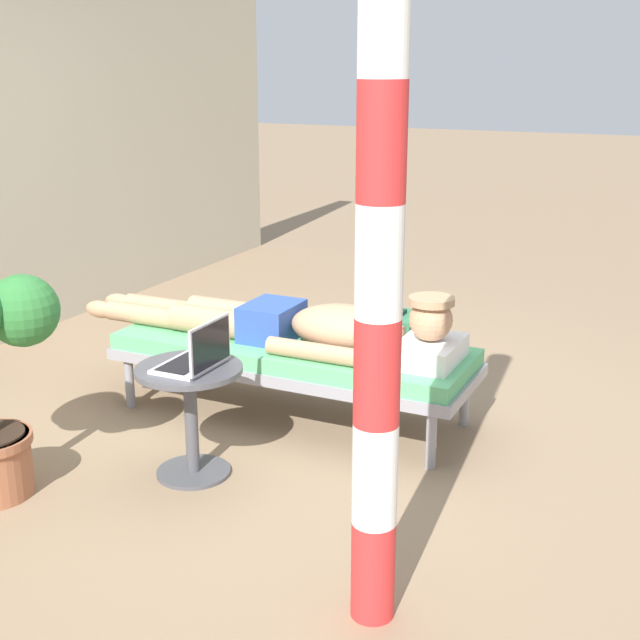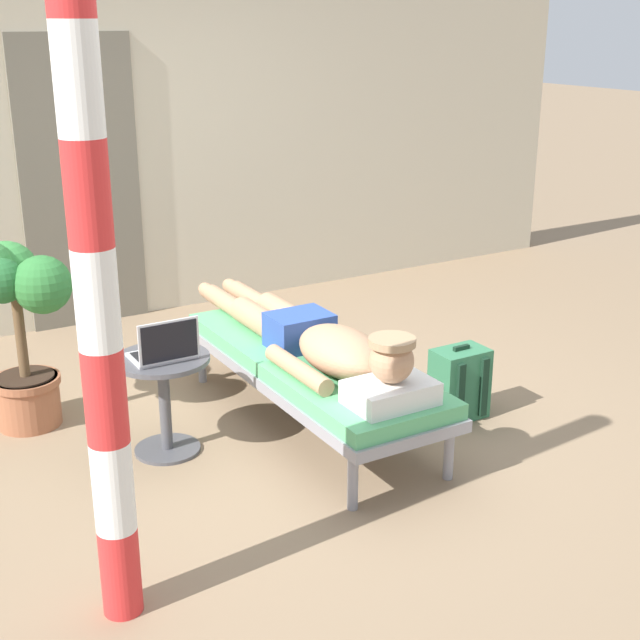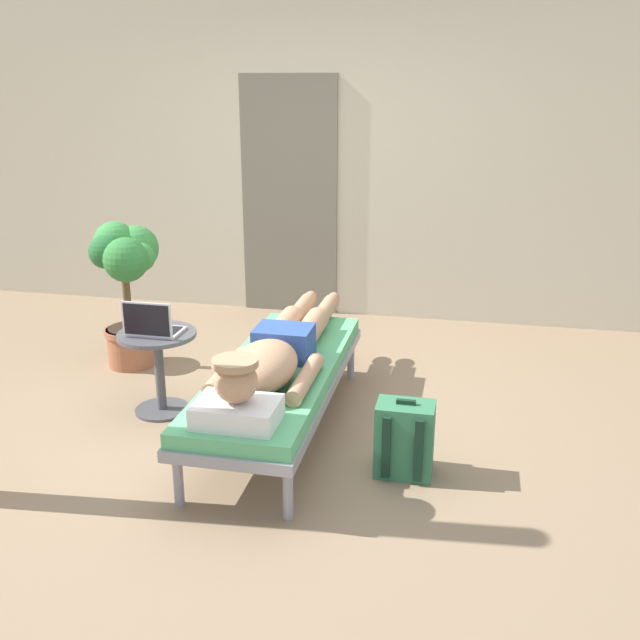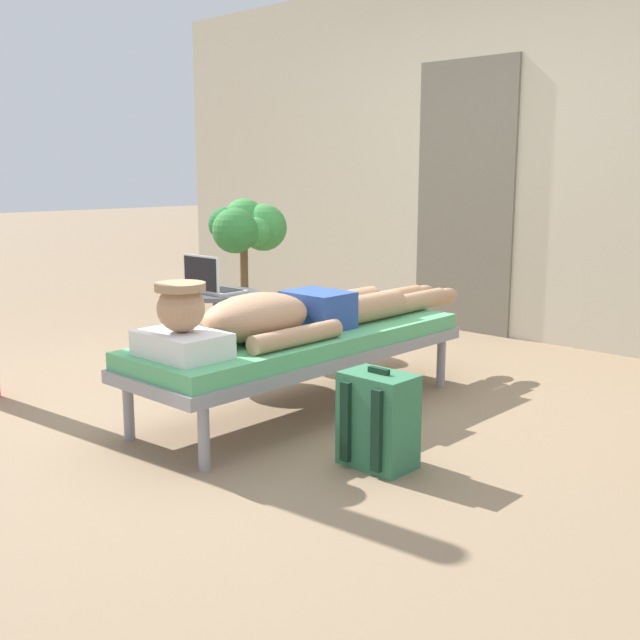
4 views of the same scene
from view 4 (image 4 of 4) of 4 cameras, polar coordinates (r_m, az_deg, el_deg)
ground_plane at (r=4.12m, az=-3.10°, el=-6.21°), size 40.00×40.00×0.00m
house_wall_back at (r=5.79m, az=15.95°, el=11.89°), size 7.60×0.20×2.70m
house_door_panel at (r=5.96m, az=10.74°, el=8.91°), size 0.84×0.03×2.04m
lounge_chair at (r=3.91m, az=-1.37°, el=-1.89°), size 0.65×1.92×0.42m
person_reclining at (r=3.82m, az=-2.21°, el=0.46°), size 0.53×2.17×0.33m
side_table at (r=4.56m, az=-7.61°, el=-0.00°), size 0.48×0.48×0.52m
laptop at (r=4.49m, az=-8.19°, el=2.74°), size 0.31×0.24×0.23m
backpack at (r=3.23m, az=4.40°, el=-7.49°), size 0.30×0.26×0.42m
potted_plant at (r=5.37m, az=-5.51°, el=5.09°), size 0.52×0.67×1.03m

